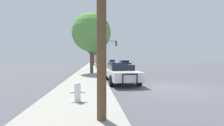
{
  "coord_description": "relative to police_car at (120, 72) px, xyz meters",
  "views": [
    {
      "loc": [
        -4.47,
        -8.35,
        1.71
      ],
      "look_at": [
        -1.1,
        19.45,
        0.98
      ],
      "focal_mm": 24.0,
      "sensor_mm": 36.0,
      "label": 1
    }
  ],
  "objects": [
    {
      "name": "traffic_light",
      "position": [
        0.04,
        17.18,
        3.05
      ],
      "size": [
        4.04,
        0.35,
        5.14
      ],
      "color": "#424247",
      "rests_on": "sidewalk_left"
    },
    {
      "name": "tree_sidewalk_far",
      "position": [
        -2.01,
        30.48,
        3.96
      ],
      "size": [
        3.88,
        3.88,
        6.53
      ],
      "color": "brown",
      "rests_on": "sidewalk_left"
    },
    {
      "name": "fire_hydrant",
      "position": [
        -2.57,
        -5.29,
        -0.21
      ],
      "size": [
        0.55,
        0.24,
        0.73
      ],
      "color": "white",
      "rests_on": "sidewalk_left"
    },
    {
      "name": "ground_plane",
      "position": [
        2.52,
        -2.63,
        -0.73
      ],
      "size": [
        110.0,
        110.0,
        0.0
      ],
      "primitive_type": "plane",
      "color": "#4F4F54"
    },
    {
      "name": "car_background_oncoming",
      "position": [
        4.51,
        20.3,
        0.04
      ],
      "size": [
        2.15,
        4.28,
        1.46
      ],
      "rotation": [
        0.0,
        0.0,
        3.2
      ],
      "color": "black",
      "rests_on": "ground_plane"
    },
    {
      "name": "car_background_distant",
      "position": [
        3.56,
        34.88,
        0.06
      ],
      "size": [
        2.12,
        4.3,
        1.5
      ],
      "rotation": [
        0.0,
        0.0,
        -0.04
      ],
      "color": "slate",
      "rests_on": "ground_plane"
    },
    {
      "name": "police_car",
      "position": [
        0.0,
        0.0,
        0.0
      ],
      "size": [
        2.11,
        5.42,
        1.41
      ],
      "rotation": [
        0.0,
        0.0,
        3.16
      ],
      "color": "white",
      "rests_on": "ground_plane"
    },
    {
      "name": "sidewalk_left",
      "position": [
        -2.58,
        -2.63,
        -0.66
      ],
      "size": [
        3.0,
        110.0,
        0.13
      ],
      "color": "#99968C",
      "rests_on": "ground_plane"
    },
    {
      "name": "tree_sidewalk_near",
      "position": [
        -2.21,
        6.02,
        3.95
      ],
      "size": [
        4.36,
        4.36,
        6.74
      ],
      "color": "brown",
      "rests_on": "sidewalk_left"
    }
  ]
}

